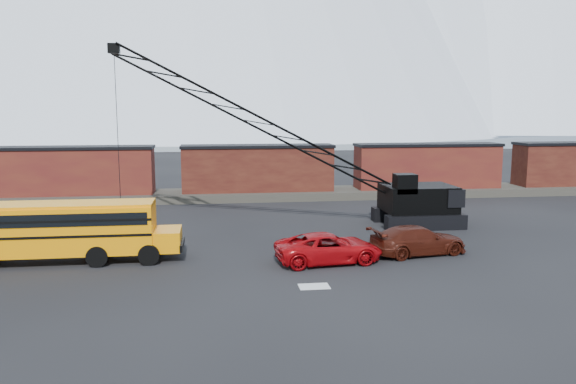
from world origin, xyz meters
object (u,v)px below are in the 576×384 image
(school_bus, at_px, (64,229))
(maroon_suv, at_px, (418,240))
(crawler_crane, at_px, (278,132))
(red_pickup, at_px, (329,248))

(school_bus, xyz_separation_m, maroon_suv, (19.11, -0.86, -0.99))
(maroon_suv, bearing_deg, crawler_crane, 31.53)
(school_bus, relative_size, crawler_crane, 0.50)
(red_pickup, xyz_separation_m, crawler_crane, (-1.69, 8.58, 5.76))
(school_bus, relative_size, maroon_suv, 2.10)
(school_bus, height_order, red_pickup, school_bus)
(school_bus, distance_m, red_pickup, 14.00)
(school_bus, height_order, maroon_suv, school_bus)
(school_bus, height_order, crawler_crane, crawler_crane)
(red_pickup, bearing_deg, school_bus, 75.86)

